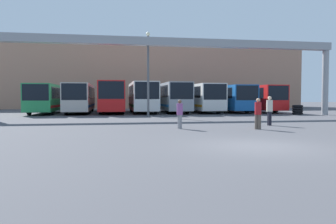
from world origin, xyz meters
The scene contains 16 objects.
ground_plane centered at (0.00, 0.00, 0.00)m, with size 200.00×200.00×0.00m, color #47474C.
building_backdrop centered at (0.00, 45.46, 5.18)m, with size 52.18×12.00×10.35m.
overhead_gantry centered at (0.00, 18.26, 5.91)m, with size 31.56×0.80×6.97m.
bus_slot_0 centered at (-11.81, 25.55, 1.74)m, with size 2.54×10.15×3.01m.
bus_slot_1 centered at (-8.44, 26.51, 1.79)m, with size 2.50×12.07×3.11m.
bus_slot_2 centered at (-5.06, 26.67, 1.92)m, with size 2.63×12.40×3.34m.
bus_slot_3 centered at (-1.69, 25.50, 1.90)m, with size 2.56×10.05×3.30m.
bus_slot_4 centered at (1.69, 25.89, 1.88)m, with size 2.51×10.83×3.27m.
bus_slot_5 centered at (5.06, 25.72, 1.81)m, with size 2.59×10.50×3.15m.
bus_slot_6 centered at (8.44, 26.55, 1.74)m, with size 2.58×12.15×3.02m.
bus_slot_7 centered at (11.81, 26.44, 1.75)m, with size 2.46×11.94×3.02m.
pedestrian_near_center centered at (-1.35, 6.82, 0.84)m, with size 0.33×0.33×1.58m.
pedestrian_far_center centered at (2.70, 5.77, 0.89)m, with size 0.35×0.35×1.67m.
pedestrian_mid_left centered at (4.46, 7.94, 0.94)m, with size 0.37×0.37×1.78m.
tire_stack centered at (13.22, 19.29, 0.48)m, with size 1.04×1.04×0.96m.
lamp_post centered at (-1.81, 18.48, 4.11)m, with size 0.36×0.36×7.50m.
Camera 1 is at (-4.98, -10.62, 1.71)m, focal length 35.00 mm.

